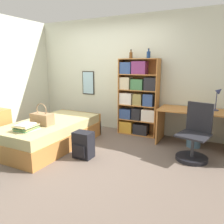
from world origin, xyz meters
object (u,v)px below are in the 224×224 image
(bookcase, at_px, (137,99))
(bottle_green, at_px, (131,55))
(backpack, at_px, (83,145))
(handbag, at_px, (42,119))
(bed, at_px, (52,133))
(bottle_brown, at_px, (149,55))
(desk_lamp, at_px, (218,95))
(desk_chair, at_px, (194,142))
(waste_bin, at_px, (194,140))
(desk, at_px, (194,120))
(book_stack_on_bed, at_px, (26,127))

(bookcase, xyz_separation_m, bottle_green, (-0.18, 0.03, 0.93))
(backpack, bearing_deg, handbag, -176.44)
(bookcase, bearing_deg, backpack, -102.25)
(bed, bearing_deg, bottle_green, 54.00)
(handbag, height_order, bookcase, bookcase)
(bottle_brown, relative_size, desk_lamp, 0.45)
(bed, height_order, bottle_green, bottle_green)
(desk_chair, bearing_deg, waste_bin, 96.18)
(bottle_brown, height_order, waste_bin, bottle_brown)
(handbag, relative_size, bottle_brown, 1.98)
(desk, relative_size, waste_bin, 4.99)
(desk_chair, bearing_deg, book_stack_on_bed, -154.01)
(bottle_green, xyz_separation_m, waste_bin, (1.44, -0.28, -1.61))
(bottle_brown, bearing_deg, backpack, -109.40)
(waste_bin, bearing_deg, desk_chair, -83.82)
(bed, bearing_deg, handbag, -82.04)
(handbag, xyz_separation_m, desk_chair, (2.51, 0.83, -0.31))
(desk_lamp, relative_size, desk_chair, 0.48)
(desk, height_order, waste_bin, desk)
(handbag, xyz_separation_m, book_stack_on_bed, (0.02, -0.38, -0.06))
(handbag, relative_size, desk_lamp, 0.89)
(bookcase, xyz_separation_m, bottle_brown, (0.22, 0.01, 0.94))
(bottle_brown, bearing_deg, bed, -135.61)
(desk_chair, distance_m, waste_bin, 0.61)
(bookcase, bearing_deg, desk_lamp, -2.49)
(bottle_brown, bearing_deg, desk, -10.58)
(bottle_brown, relative_size, backpack, 0.45)
(bed, relative_size, desk_lamp, 4.48)
(desk, bearing_deg, waste_bin, -62.52)
(book_stack_on_bed, xyz_separation_m, bookcase, (1.17, 2.04, 0.27))
(waste_bin, bearing_deg, desk_lamp, 26.72)
(backpack, bearing_deg, bottle_green, 84.10)
(handbag, height_order, desk_chair, desk_chair)
(desk_lamp, bearing_deg, desk_chair, -110.19)
(bed, height_order, handbag, handbag)
(desk_chair, xyz_separation_m, waste_bin, (-0.06, 0.59, -0.16))
(desk_lamp, bearing_deg, handbag, -150.29)
(book_stack_on_bed, height_order, desk, desk)
(bookcase, relative_size, desk_lamp, 3.74)
(desk_lamp, relative_size, waste_bin, 1.69)
(bottle_green, height_order, backpack, bottle_green)
(bookcase, bearing_deg, desk_chair, -32.05)
(desk, bearing_deg, handbag, -148.37)
(backpack, distance_m, waste_bin, 2.11)
(book_stack_on_bed, relative_size, bottle_brown, 1.88)
(bookcase, distance_m, desk, 1.27)
(book_stack_on_bed, xyz_separation_m, bottle_green, (0.99, 2.08, 1.20))
(desk, bearing_deg, bookcase, 171.85)
(bed, xyz_separation_m, book_stack_on_bed, (0.05, -0.64, 0.30))
(book_stack_on_bed, bearing_deg, desk_lamp, 35.45)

